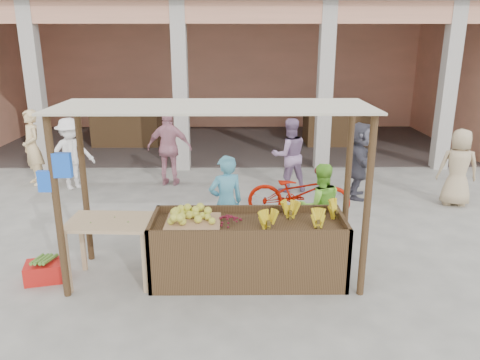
{
  "coord_description": "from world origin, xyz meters",
  "views": [
    {
      "loc": [
        0.34,
        -5.83,
        3.21
      ],
      "look_at": [
        0.4,
        1.2,
        1.05
      ],
      "focal_mm": 35.0,
      "sensor_mm": 36.0,
      "label": 1
    }
  ],
  "objects_px": {
    "fruit_stall": "(248,251)",
    "side_table": "(110,230)",
    "vendor_blue": "(226,200)",
    "red_crate": "(45,271)",
    "vendor_green": "(320,205)",
    "motorcycle": "(299,192)"
  },
  "relations": [
    {
      "from": "fruit_stall",
      "to": "side_table",
      "type": "xyz_separation_m",
      "value": [
        -1.84,
        -0.06,
        0.34
      ]
    },
    {
      "from": "vendor_blue",
      "to": "red_crate",
      "type": "bearing_deg",
      "value": 0.73
    },
    {
      "from": "red_crate",
      "to": "vendor_blue",
      "type": "distance_m",
      "value": 2.75
    },
    {
      "from": "fruit_stall",
      "to": "vendor_green",
      "type": "bearing_deg",
      "value": 39.76
    },
    {
      "from": "side_table",
      "to": "vendor_blue",
      "type": "distance_m",
      "value": 1.83
    },
    {
      "from": "fruit_stall",
      "to": "vendor_blue",
      "type": "xyz_separation_m",
      "value": [
        -0.32,
        0.95,
        0.41
      ]
    },
    {
      "from": "vendor_blue",
      "to": "vendor_green",
      "type": "distance_m",
      "value": 1.45
    },
    {
      "from": "side_table",
      "to": "motorcycle",
      "type": "bearing_deg",
      "value": 41.79
    },
    {
      "from": "side_table",
      "to": "vendor_green",
      "type": "height_order",
      "value": "vendor_green"
    },
    {
      "from": "vendor_green",
      "to": "fruit_stall",
      "type": "bearing_deg",
      "value": 33.22
    },
    {
      "from": "vendor_green",
      "to": "motorcycle",
      "type": "bearing_deg",
      "value": -89.85
    },
    {
      "from": "red_crate",
      "to": "motorcycle",
      "type": "xyz_separation_m",
      "value": [
        3.77,
        2.28,
        0.38
      ]
    },
    {
      "from": "fruit_stall",
      "to": "red_crate",
      "type": "xyz_separation_m",
      "value": [
        -2.78,
        -0.05,
        -0.27
      ]
    },
    {
      "from": "fruit_stall",
      "to": "vendor_blue",
      "type": "bearing_deg",
      "value": 108.44
    },
    {
      "from": "fruit_stall",
      "to": "vendor_blue",
      "type": "height_order",
      "value": "vendor_blue"
    },
    {
      "from": "red_crate",
      "to": "vendor_blue",
      "type": "bearing_deg",
      "value": 8.51
    },
    {
      "from": "side_table",
      "to": "vendor_blue",
      "type": "relative_size",
      "value": 0.7
    },
    {
      "from": "motorcycle",
      "to": "side_table",
      "type": "bearing_deg",
      "value": 134.99
    },
    {
      "from": "vendor_blue",
      "to": "vendor_green",
      "type": "xyz_separation_m",
      "value": [
        1.45,
        -0.01,
        -0.08
      ]
    },
    {
      "from": "motorcycle",
      "to": "fruit_stall",
      "type": "bearing_deg",
      "value": 162.1
    },
    {
      "from": "fruit_stall",
      "to": "vendor_green",
      "type": "distance_m",
      "value": 1.51
    },
    {
      "from": "vendor_green",
      "to": "motorcycle",
      "type": "height_order",
      "value": "vendor_green"
    }
  ]
}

